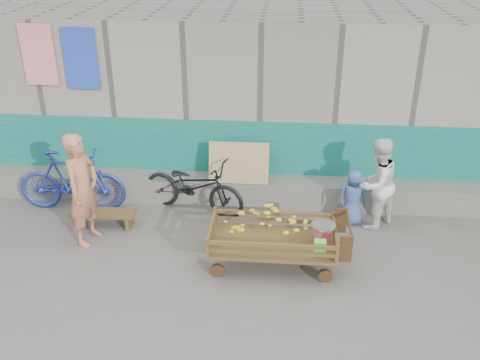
# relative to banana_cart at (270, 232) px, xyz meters

# --- Properties ---
(ground) EXTENTS (80.00, 80.00, 0.00)m
(ground) POSITION_rel_banana_cart_xyz_m (-0.89, -0.51, -0.56)
(ground) COLOR #5A5853
(ground) RESTS_ON ground
(building_wall) EXTENTS (12.00, 3.50, 3.00)m
(building_wall) POSITION_rel_banana_cart_xyz_m (-0.89, 3.54, 0.90)
(building_wall) COLOR gray
(building_wall) RESTS_ON ground
(banana_cart) EXTENTS (1.94, 0.89, 0.83)m
(banana_cart) POSITION_rel_banana_cart_xyz_m (0.00, 0.00, 0.00)
(banana_cart) COLOR #553A18
(banana_cart) RESTS_ON ground
(bench) EXTENTS (1.04, 0.31, 0.26)m
(bench) POSITION_rel_banana_cart_xyz_m (-2.69, 0.85, -0.37)
(bench) COLOR #553A18
(bench) RESTS_ON ground
(vendor_man) EXTENTS (0.56, 0.72, 1.76)m
(vendor_man) POSITION_rel_banana_cart_xyz_m (-2.78, 0.42, 0.32)
(vendor_man) COLOR #B56F50
(vendor_man) RESTS_ON ground
(woman) EXTENTS (0.92, 0.91, 1.50)m
(woman) POSITION_rel_banana_cart_xyz_m (1.61, 1.24, 0.19)
(woman) COLOR white
(woman) RESTS_ON ground
(child) EXTENTS (0.49, 0.35, 0.95)m
(child) POSITION_rel_banana_cart_xyz_m (1.27, 1.28, -0.09)
(child) COLOR #3D5AA0
(child) RESTS_ON ground
(bicycle_dark) EXTENTS (1.90, 1.14, 0.94)m
(bicycle_dark) POSITION_rel_banana_cart_xyz_m (-1.32, 1.44, -0.09)
(bicycle_dark) COLOR black
(bicycle_dark) RESTS_ON ground
(bicycle_blue) EXTENTS (1.80, 0.57, 1.07)m
(bicycle_blue) POSITION_rel_banana_cart_xyz_m (-3.35, 1.34, -0.02)
(bicycle_blue) COLOR #273A9D
(bicycle_blue) RESTS_ON ground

